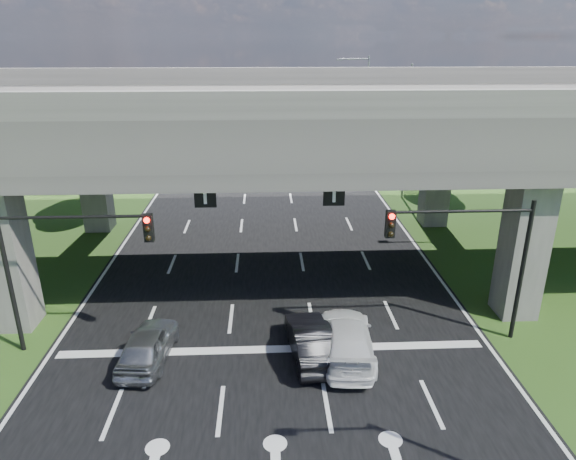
{
  "coord_description": "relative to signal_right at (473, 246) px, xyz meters",
  "views": [
    {
      "loc": [
        -0.17,
        -14.08,
        11.79
      ],
      "look_at": [
        0.9,
        9.4,
        2.92
      ],
      "focal_mm": 32.0,
      "sensor_mm": 36.0,
      "label": 1
    }
  ],
  "objects": [
    {
      "name": "road",
      "position": [
        -7.82,
        6.06,
        -4.17
      ],
      "size": [
        18.0,
        120.0,
        0.03
      ],
      "primitive_type": "cube",
      "color": "black",
      "rests_on": "ground"
    },
    {
      "name": "signal_right",
      "position": [
        0.0,
        0.0,
        0.0
      ],
      "size": [
        5.76,
        0.54,
        6.0
      ],
      "color": "black",
      "rests_on": "ground"
    },
    {
      "name": "tree_left_mid",
      "position": [
        -24.78,
        30.06,
        -0.01
      ],
      "size": [
        3.91,
        3.9,
        6.76
      ],
      "color": "black",
      "rests_on": "ground"
    },
    {
      "name": "ground",
      "position": [
        -7.82,
        -3.94,
        -4.19
      ],
      "size": [
        160.0,
        160.0,
        0.0
      ],
      "primitive_type": "plane",
      "color": "#2B4917",
      "rests_on": "ground"
    },
    {
      "name": "tree_right_near",
      "position": [
        5.22,
        24.06,
        0.31
      ],
      "size": [
        4.2,
        4.2,
        7.28
      ],
      "color": "black",
      "rests_on": "ground"
    },
    {
      "name": "tree_left_near",
      "position": [
        -21.78,
        22.06,
        0.63
      ],
      "size": [
        4.5,
        4.5,
        7.8
      ],
      "color": "black",
      "rests_on": "ground"
    },
    {
      "name": "streetlight_far",
      "position": [
        2.27,
        20.06,
        1.66
      ],
      "size": [
        3.38,
        0.25,
        10.0
      ],
      "color": "gray",
      "rests_on": "ground"
    },
    {
      "name": "car_dark",
      "position": [
        -6.33,
        -0.94,
        -3.46
      ],
      "size": [
        1.9,
        4.38,
        1.4
      ],
      "primitive_type": "imported",
      "rotation": [
        0.0,
        0.0,
        3.24
      ],
      "color": "black",
      "rests_on": "road"
    },
    {
      "name": "signal_left",
      "position": [
        -15.65,
        0.0,
        0.0
      ],
      "size": [
        5.76,
        0.54,
        6.0
      ],
      "color": "black",
      "rests_on": "ground"
    },
    {
      "name": "overpass",
      "position": [
        -7.82,
        8.06,
        3.73
      ],
      "size": [
        80.0,
        15.0,
        10.0
      ],
      "color": "#383633",
      "rests_on": "ground"
    },
    {
      "name": "streetlight_beyond",
      "position": [
        2.27,
        36.06,
        1.66
      ],
      "size": [
        3.38,
        0.25,
        10.0
      ],
      "color": "gray",
      "rests_on": "ground"
    },
    {
      "name": "car_silver",
      "position": [
        -12.6,
        -0.94,
        -3.46
      ],
      "size": [
        2.0,
        4.2,
        1.39
      ],
      "primitive_type": "imported",
      "rotation": [
        0.0,
        0.0,
        3.05
      ],
      "color": "#93969A",
      "rests_on": "road"
    },
    {
      "name": "tree_left_far",
      "position": [
        -20.78,
        38.06,
        0.95
      ],
      "size": [
        4.8,
        4.8,
        8.32
      ],
      "color": "black",
      "rests_on": "ground"
    },
    {
      "name": "tree_right_far",
      "position": [
        4.22,
        40.06,
        0.63
      ],
      "size": [
        4.5,
        4.5,
        7.8
      ],
      "color": "black",
      "rests_on": "ground"
    },
    {
      "name": "car_white",
      "position": [
        -4.94,
        -0.94,
        -3.43
      ],
      "size": [
        2.4,
        5.15,
        1.45
      ],
      "primitive_type": "imported",
      "rotation": [
        0.0,
        0.0,
        3.07
      ],
      "color": "silver",
      "rests_on": "road"
    },
    {
      "name": "tree_right_mid",
      "position": [
        8.22,
        32.06,
        -0.01
      ],
      "size": [
        3.91,
        3.9,
        6.76
      ],
      "color": "black",
      "rests_on": "ground"
    }
  ]
}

